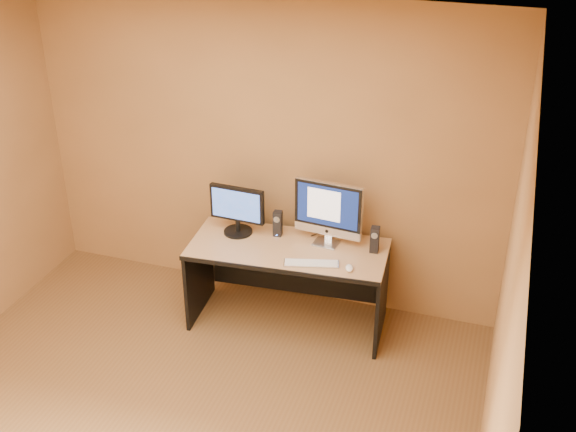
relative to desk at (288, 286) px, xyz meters
The scene contains 11 objects.
walls 1.84m from the desk, 102.93° to the right, with size 4.00×4.00×2.60m, color #986A3D, non-canonical shape.
ceiling 2.74m from the desk, 102.93° to the right, with size 4.00×4.00×0.00m, color white.
desk is the anchor object (origin of this frame).
imac 0.70m from the desk, 29.15° to the left, with size 0.56×0.21×0.54m, color silver, non-canonical shape.
second_monitor 0.74m from the desk, 167.76° to the left, with size 0.47×0.23×0.41m, color black, non-canonical shape.
speaker_left 0.52m from the desk, 130.48° to the left, with size 0.07×0.07×0.22m, color black, non-canonical shape.
speaker_right 0.83m from the desk, 13.08° to the left, with size 0.07×0.07×0.22m, color black, non-canonical shape.
keyboard 0.48m from the desk, 36.63° to the right, with size 0.42×0.11×0.02m, color #BBBBBF.
mouse 0.68m from the desk, 17.47° to the right, with size 0.06×0.10×0.04m, color white.
cable_a 0.54m from the desk, 44.95° to the left, with size 0.01×0.01×0.22m, color black.
cable_b 0.50m from the desk, 60.43° to the left, with size 0.01×0.01×0.18m, color black.
Camera 1 is at (1.90, -3.13, 3.62)m, focal length 45.00 mm.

